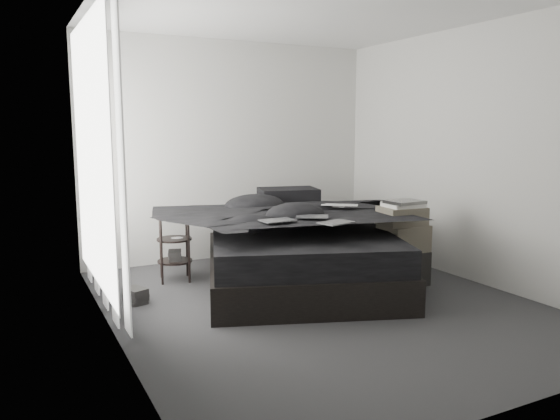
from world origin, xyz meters
name	(u,v)px	position (x,y,z in m)	size (l,w,h in m)	color
floor	(320,304)	(0.00, 0.00, 0.00)	(3.60, 4.20, 0.01)	#303032
ceiling	(323,4)	(0.00, 0.00, 2.60)	(3.60, 4.20, 0.01)	white
wall_back	(231,151)	(0.00, 2.10, 1.30)	(3.60, 0.01, 2.60)	silver
wall_front	(527,181)	(0.00, -2.10, 1.30)	(3.60, 0.01, 2.60)	silver
wall_left	(108,167)	(-1.80, 0.00, 1.30)	(0.01, 4.20, 2.60)	silver
wall_right	(473,155)	(1.80, 0.00, 1.30)	(0.01, 4.20, 2.60)	silver
window_left	(92,154)	(-1.78, 0.90, 1.35)	(0.02, 2.00, 2.30)	white
curtain_left	(99,162)	(-1.73, 0.90, 1.28)	(0.06, 2.12, 2.48)	white
bed	(298,268)	(0.14, 0.68, 0.16)	(1.78, 2.35, 0.32)	black
mattress	(298,240)	(0.14, 0.68, 0.44)	(1.71, 2.28, 0.25)	black
duvet	(299,216)	(0.13, 0.62, 0.71)	(1.73, 2.01, 0.27)	black
pillow_lower	(281,207)	(0.40, 1.56, 0.65)	(0.71, 0.48, 0.16)	black
pillow_upper	(288,195)	(0.47, 1.51, 0.80)	(0.66, 0.46, 0.15)	black
laptop	(339,199)	(0.57, 0.59, 0.86)	(0.38, 0.24, 0.03)	silver
comic_a	(278,211)	(-0.34, 0.18, 0.85)	(0.30, 0.19, 0.01)	black
comic_b	(312,207)	(0.04, 0.23, 0.86)	(0.30, 0.19, 0.01)	black
comic_c	(336,211)	(0.07, -0.14, 0.86)	(0.30, 0.19, 0.01)	black
side_stand	(175,249)	(-0.95, 1.35, 0.33)	(0.36, 0.36, 0.66)	black
papers	(175,217)	(-0.94, 1.34, 0.67)	(0.26, 0.19, 0.01)	white
floor_books	(135,295)	(-1.49, 0.77, 0.07)	(0.15, 0.21, 0.15)	black
box_lower	(401,267)	(1.07, 0.18, 0.17)	(0.47, 0.37, 0.35)	black
box_mid	(403,238)	(1.07, 0.16, 0.48)	(0.44, 0.35, 0.26)	#585246
box_upper	(402,216)	(1.06, 0.18, 0.70)	(0.42, 0.34, 0.18)	#585246
art_book_white	(403,205)	(1.07, 0.18, 0.81)	(0.36, 0.28, 0.04)	silver
art_book_snake	(405,202)	(1.07, 0.16, 0.84)	(0.35, 0.27, 0.03)	silver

